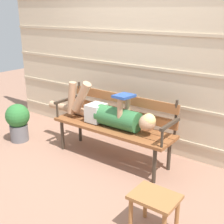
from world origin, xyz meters
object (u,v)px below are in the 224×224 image
park_bench (115,121)px  reclining_person (108,114)px  footstool (155,203)px  potted_plant (18,121)px

park_bench → reclining_person: size_ratio=0.92×
park_bench → footstool: park_bench is taller
park_bench → footstool: bearing=-40.6°
park_bench → footstool: 1.42m
footstool → potted_plant: bearing=168.5°
reclining_person → potted_plant: 1.41m
potted_plant → footstool: bearing=-11.5°
park_bench → potted_plant: 1.47m
park_bench → reclining_person: (-0.05, -0.07, 0.11)m
reclining_person → potted_plant: bearing=-165.7°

